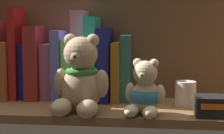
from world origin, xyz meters
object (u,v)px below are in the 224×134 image
at_px(book_2, 11,69).
at_px(book_10, 94,58).
at_px(book_8, 70,69).
at_px(small_product_box, 221,106).
at_px(book_3, 19,54).
at_px(book_13, 126,68).
at_px(pillar_candle, 186,94).
at_px(book_5, 37,62).
at_px(book_11, 106,64).
at_px(book_6, 50,71).
at_px(book_12, 117,71).
at_px(book_4, 27,71).
at_px(book_1, 1,59).
at_px(teddy_bear_smaller, 145,93).
at_px(teddy_bear_larger, 80,79).
at_px(book_7, 60,65).
at_px(book_9, 81,55).

relative_size(book_2, book_10, 0.70).
distance_m(book_8, small_product_box, 0.42).
relative_size(book_3, book_13, 1.40).
bearing_deg(pillar_candle, book_10, 165.57).
height_order(book_5, book_11, book_5).
distance_m(book_6, book_12, 0.19).
bearing_deg(book_5, book_13, -0.00).
xyz_separation_m(book_4, book_12, (0.25, 0.00, 0.00)).
height_order(book_1, book_4, book_1).
height_order(book_10, book_13, book_10).
height_order(book_3, teddy_bear_smaller, book_3).
xyz_separation_m(book_11, small_product_box, (0.28, -0.16, -0.07)).
bearing_deg(book_1, book_3, 0.00).
height_order(book_6, book_13, book_13).
relative_size(teddy_bear_smaller, small_product_box, 1.14).
height_order(book_1, book_3, book_3).
relative_size(book_4, book_12, 0.96).
height_order(book_2, teddy_bear_larger, teddy_bear_larger).
bearing_deg(teddy_bear_smaller, teddy_bear_larger, 178.40).
bearing_deg(book_1, book_7, 0.00).
bearing_deg(book_4, book_10, -0.00).
bearing_deg(book_2, book_9, 0.00).
distance_m(book_6, book_13, 0.21).
distance_m(book_2, book_12, 0.30).
xyz_separation_m(book_4, book_5, (0.03, 0.00, 0.03)).
bearing_deg(book_6, pillar_candle, -9.68).
bearing_deg(book_13, pillar_candle, -22.08).
height_order(book_7, small_product_box, book_7).
height_order(book_9, book_11, book_9).
bearing_deg(book_10, book_4, 180.00).
height_order(book_8, teddy_bear_smaller, book_8).
bearing_deg(small_product_box, book_5, 161.04).
relative_size(book_2, book_4, 1.05).
relative_size(book_5, pillar_candle, 3.22).
distance_m(book_10, small_product_box, 0.36).
bearing_deg(book_10, book_2, 180.00).
xyz_separation_m(book_2, book_5, (0.08, 0.00, 0.02)).
distance_m(book_5, book_13, 0.25).
relative_size(book_2, pillar_candle, 2.52).
xyz_separation_m(book_1, book_13, (0.35, 0.00, -0.02)).
distance_m(book_1, book_9, 0.23).
xyz_separation_m(book_1, book_5, (0.10, 0.00, -0.01)).
xyz_separation_m(book_6, book_8, (0.06, -0.00, 0.01)).
bearing_deg(book_13, book_3, 180.00).
relative_size(book_1, book_13, 1.22).
xyz_separation_m(book_2, book_13, (0.33, 0.00, 0.01)).
bearing_deg(teddy_bear_larger, book_1, 147.77).
bearing_deg(book_11, book_8, 180.00).
xyz_separation_m(book_11, teddy_bear_smaller, (0.11, -0.17, -0.05)).
xyz_separation_m(book_3, small_product_box, (0.53, -0.16, -0.10)).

